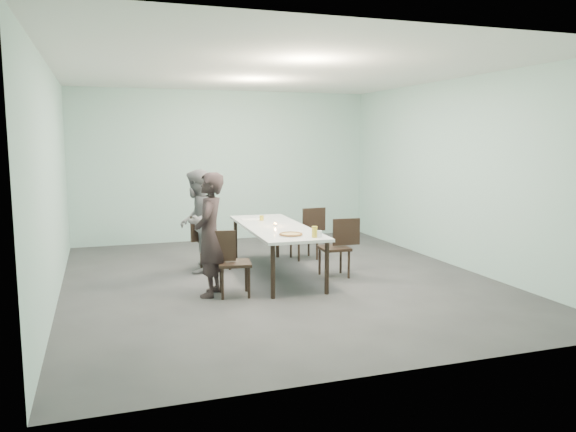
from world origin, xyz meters
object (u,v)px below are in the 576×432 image
object	(u,v)px
chair_near_right	(339,243)
water_tumbler	(319,234)
pizza	(291,235)
table	(275,230)
chair_near_left	(228,258)
diner_far	(197,221)
diner_near	(210,235)
beer_glass	(315,232)
chair_far_right	(308,230)
side_plate	(297,232)
tealight	(275,225)
amber_tumbler	(262,218)
chair_far_left	(210,238)

from	to	relation	value
chair_near_right	water_tumbler	world-z (taller)	chair_near_right
pizza	table	bearing A→B (deg)	86.06
chair_near_left	diner_far	size ratio (longest dim) A/B	0.55
diner_near	beer_glass	distance (m)	1.38
table	chair_far_right	world-z (taller)	chair_far_right
chair_near_right	chair_near_left	bearing A→B (deg)	19.23
diner_near	side_plate	world-z (taller)	diner_near
tealight	amber_tumbler	size ratio (longest dim) A/B	0.70
diner_near	pizza	size ratio (longest dim) A/B	4.77
chair_near_right	tealight	size ratio (longest dim) A/B	15.54
chair_far_right	side_plate	xyz separation A→B (m)	(-0.76, -1.58, 0.25)
beer_glass	water_tumbler	bearing A→B (deg)	-8.20
chair_near_left	amber_tumbler	xyz separation A→B (m)	(0.89, 1.51, 0.29)
chair_near_left	side_plate	world-z (taller)	chair_near_left
chair_far_left	chair_near_right	distance (m)	2.03
diner_near	side_plate	size ratio (longest dim) A/B	9.01
chair_far_left	tealight	distance (m)	1.13
diner_far	beer_glass	bearing A→B (deg)	59.23
table	chair_far_left	world-z (taller)	chair_far_left
chair_far_left	amber_tumbler	distance (m)	0.88
chair_far_left	chair_near_right	xyz separation A→B (m)	(1.75, -1.04, 0.00)
table	diner_far	xyz separation A→B (m)	(-1.07, 0.60, 0.10)
chair_near_left	amber_tumbler	bearing A→B (deg)	67.95
chair_far_left	tealight	world-z (taller)	chair_far_left
diner_far	pizza	size ratio (longest dim) A/B	4.66
chair_far_left	beer_glass	world-z (taller)	beer_glass
chair_far_left	chair_near_right	world-z (taller)	same
table	diner_far	size ratio (longest dim) A/B	1.66
chair_far_right	pizza	xyz separation A→B (m)	(-0.95, -1.85, 0.27)
chair_near_right	amber_tumbler	world-z (taller)	chair_near_right
side_plate	tealight	world-z (taller)	tealight
diner_near	pizza	world-z (taller)	diner_near
water_tumbler	tealight	world-z (taller)	water_tumbler
table	water_tumbler	distance (m)	1.14
table	diner_near	bearing A→B (deg)	-145.31
chair_near_left	beer_glass	size ratio (longest dim) A/B	5.80
chair_near_left	tealight	world-z (taller)	chair_near_left
chair_near_right	chair_far_right	world-z (taller)	same
chair_far_right	chair_near_left	bearing A→B (deg)	41.35
diner_far	side_plate	distance (m)	1.71
amber_tumbler	chair_near_left	bearing A→B (deg)	-120.45
chair_far_left	diner_near	xyz separation A→B (m)	(-0.28, -1.45, 0.31)
chair_near_right	tealight	bearing A→B (deg)	-17.54
table	chair_near_right	distance (m)	0.98
chair_near_right	side_plate	bearing A→B (deg)	21.14
chair_near_left	beer_glass	xyz separation A→B (m)	(1.13, -0.21, 0.32)
diner_far	side_plate	xyz separation A→B (m)	(1.20, -1.22, -0.04)
diner_near	amber_tumbler	size ratio (longest dim) A/B	20.28
table	tealight	size ratio (longest dim) A/B	46.98
side_plate	tealight	bearing A→B (deg)	104.00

